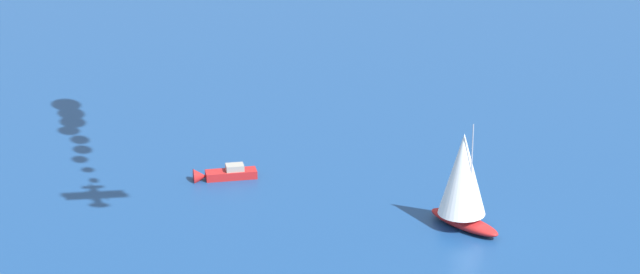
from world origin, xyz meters
TOP-DOWN VIEW (x-y plane):
  - motorboat_far_stbd at (-33.91, -27.65)m, footprint 6.32×8.16m
  - sailboat_trailing at (-30.70, 5.85)m, footprint 7.69×10.67m

SIDE VIEW (x-z plane):
  - motorboat_far_stbd at x=-33.91m, z-range -0.56..1.86m
  - sailboat_trailing at x=-30.70m, z-range -0.59..12.89m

